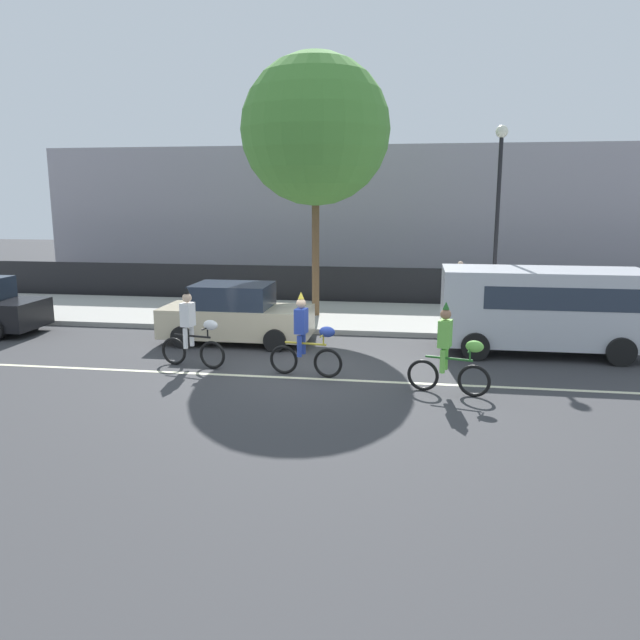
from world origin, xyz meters
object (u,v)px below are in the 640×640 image
object	(u,v)px
parked_van_silver	(545,305)
parade_cyclist_cobalt	(306,340)
pedestrian_onlooker	(460,283)
parade_cyclist_lime	(450,354)
parade_cyclist_zebra	(193,332)
street_lamp_post	(498,196)
parked_car_beige	(236,315)

from	to	relation	value
parked_van_silver	parade_cyclist_cobalt	bearing A→B (deg)	-152.27
parade_cyclist_cobalt	parked_van_silver	xyz separation A→B (m)	(5.67, 2.98, 0.44)
pedestrian_onlooker	parade_cyclist_cobalt	bearing A→B (deg)	-114.13
parade_cyclist_cobalt	parade_cyclist_lime	distance (m)	3.24
parade_cyclist_zebra	parade_cyclist_cobalt	xyz separation A→B (m)	(2.79, -0.34, 0.00)
parade_cyclist_zebra	parked_van_silver	xyz separation A→B (m)	(8.45, 2.64, 0.44)
street_lamp_post	pedestrian_onlooker	world-z (taller)	street_lamp_post
parade_cyclist_zebra	parked_car_beige	bearing A→B (deg)	83.67
pedestrian_onlooker	parade_cyclist_zebra	bearing A→B (deg)	-128.59
parked_van_silver	pedestrian_onlooker	distance (m)	6.02
parade_cyclist_lime	parked_car_beige	world-z (taller)	parade_cyclist_lime
parade_cyclist_cobalt	street_lamp_post	xyz separation A→B (m)	(4.72, 5.89, 3.15)
parade_cyclist_lime	parade_cyclist_zebra	bearing A→B (deg)	168.68
parade_cyclist_zebra	parked_car_beige	distance (m)	2.62
parked_van_silver	pedestrian_onlooker	bearing A→B (deg)	106.94
parked_car_beige	pedestrian_onlooker	bearing A→B (deg)	42.09
parked_car_beige	street_lamp_post	distance (m)	8.43
parade_cyclist_cobalt	parked_van_silver	world-z (taller)	parked_van_silver
parked_car_beige	parade_cyclist_cobalt	bearing A→B (deg)	-49.69
parade_cyclist_cobalt	parade_cyclist_zebra	bearing A→B (deg)	173.05
parade_cyclist_zebra	parked_car_beige	size ratio (longest dim) A/B	0.47
parked_van_silver	street_lamp_post	size ratio (longest dim) A/B	0.85
parade_cyclist_cobalt	parked_car_beige	size ratio (longest dim) A/B	0.47
parade_cyclist_cobalt	street_lamp_post	size ratio (longest dim) A/B	0.33
parade_cyclist_cobalt	pedestrian_onlooker	bearing A→B (deg)	65.87
parade_cyclist_cobalt	pedestrian_onlooker	world-z (taller)	parade_cyclist_cobalt
parade_cyclist_zebra	parked_van_silver	size ratio (longest dim) A/B	0.38
parked_car_beige	parade_cyclist_zebra	bearing A→B (deg)	-96.33
parked_van_silver	parade_cyclist_zebra	bearing A→B (deg)	-162.66
parade_cyclist_lime	pedestrian_onlooker	bearing A→B (deg)	85.28
parade_cyclist_cobalt	parade_cyclist_lime	world-z (taller)	same
parked_van_silver	street_lamp_post	world-z (taller)	street_lamp_post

